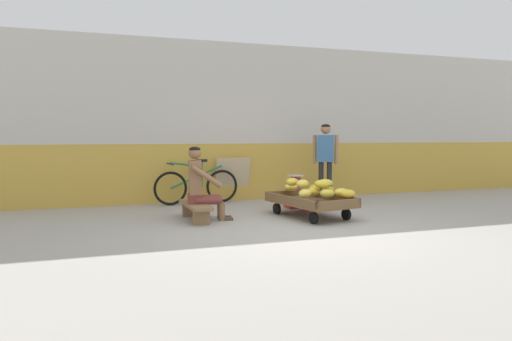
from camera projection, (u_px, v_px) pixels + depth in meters
name	position (u px, v px, depth m)	size (l,w,h in m)	color
ground_plane	(303.00, 231.00, 6.37)	(80.00, 80.00, 0.00)	#A39E93
back_wall	(235.00, 122.00, 9.45)	(16.00, 0.30, 3.16)	gold
banana_cart	(310.00, 202.00, 7.44)	(1.11, 1.58, 0.36)	brown
banana_pile	(317.00, 188.00, 7.38)	(0.89, 1.30, 0.26)	gold
low_bench	(195.00, 208.00, 7.14)	(0.34, 1.11, 0.27)	olive
vendor_seated	(201.00, 184.00, 7.13)	(0.71, 0.53, 1.14)	brown
plastic_crate	(296.00, 199.00, 8.43)	(0.36, 0.28, 0.30)	red
weighing_scale	(296.00, 183.00, 8.40)	(0.30, 0.30, 0.29)	#28282D
bicycle_near_left	(197.00, 186.00, 8.88)	(1.66, 0.48, 0.86)	black
sign_board	(232.00, 179.00, 9.33)	(0.70, 0.27, 0.87)	#C6B289
customer_adult	(325.00, 154.00, 9.00)	(0.44, 0.33, 1.53)	#232328
shopping_bag	(308.00, 205.00, 7.97)	(0.18, 0.12, 0.24)	#D13D4C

